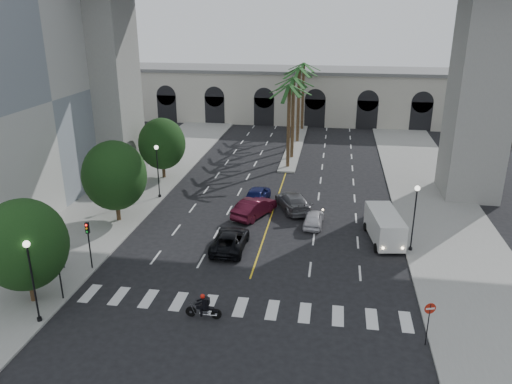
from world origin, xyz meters
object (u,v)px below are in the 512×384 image
object	(u,v)px
car_a	(314,218)
car_e	(257,194)
do_not_enter_sign	(429,315)
lamp_post_right	(415,213)
lamp_post_left_far	(158,167)
traffic_signal_far	(88,238)
lamp_post_left_near	(32,275)
traffic_signal_near	(58,265)
car_c	(230,240)
cargo_van	(385,226)
car_d	(293,201)
pedestrian_a	(61,257)
car_b	(254,207)
motorcycle_rider	(204,307)
pedestrian_b	(54,243)

from	to	relation	value
car_a	car_e	xyz separation A→B (m)	(-5.60, 4.73, 0.13)
car_e	do_not_enter_sign	distance (m)	23.65
lamp_post_right	do_not_enter_sign	bearing A→B (deg)	-93.10
lamp_post_left_far	car_e	distance (m)	9.94
traffic_signal_far	do_not_enter_sign	bearing A→B (deg)	-12.83
lamp_post_left_near	car_e	bearing A→B (deg)	65.87
car_e	do_not_enter_sign	bearing A→B (deg)	128.09
traffic_signal_near	car_c	xyz separation A→B (m)	(9.00, 8.80, -1.78)
car_c	cargo_van	size ratio (longest dim) A/B	0.90
lamp_post_left_far	traffic_signal_far	distance (m)	14.52
car_d	pedestrian_a	world-z (taller)	pedestrian_a
lamp_post_right	pedestrian_a	distance (m)	25.83
car_b	lamp_post_left_near	bearing A→B (deg)	84.35
motorcycle_rider	car_e	bearing A→B (deg)	90.59
lamp_post_left_near	cargo_van	world-z (taller)	lamp_post_left_near
traffic_signal_near	pedestrian_b	distance (m)	6.71
motorcycle_rider	do_not_enter_sign	bearing A→B (deg)	-1.63
lamp_post_right	car_d	xyz separation A→B (m)	(-9.64, 7.12, -2.42)
car_a	do_not_enter_sign	xyz separation A→B (m)	(6.95, -15.28, 1.26)
motorcycle_rider	pedestrian_b	distance (m)	14.31
lamp_post_left_near	car_b	bearing A→B (deg)	61.18
car_a	cargo_van	distance (m)	6.13
lamp_post_left_near	car_b	world-z (taller)	lamp_post_left_near
car_b	pedestrian_b	distance (m)	16.77
pedestrian_b	pedestrian_a	bearing A→B (deg)	-39.64
motorcycle_rider	car_d	bearing A→B (deg)	79.50
car_a	car_b	size ratio (longest dim) A/B	0.76
lamp_post_left_far	motorcycle_rider	xyz separation A→B (m)	(9.49, -18.95, -2.50)
lamp_post_right	pedestrian_b	size ratio (longest dim) A/B	2.83
lamp_post_left_near	motorcycle_rider	xyz separation A→B (m)	(9.49, 2.05, -2.50)
traffic_signal_near	car_b	bearing A→B (deg)	57.68
pedestrian_a	do_not_enter_sign	bearing A→B (deg)	-45.53
car_a	pedestrian_b	xyz separation A→B (m)	(-18.77, -8.80, 0.43)
cargo_van	pedestrian_a	size ratio (longest dim) A/B	3.42
car_a	car_b	world-z (taller)	car_b
cargo_van	car_e	bearing A→B (deg)	139.45
lamp_post_left_near	lamp_post_left_far	size ratio (longest dim) A/B	1.00
car_e	pedestrian_b	world-z (taller)	pedestrian_b
traffic_signal_near	car_a	distance (m)	20.87
car_c	do_not_enter_sign	bearing A→B (deg)	142.95
cargo_van	traffic_signal_far	bearing A→B (deg)	-167.79
lamp_post_right	cargo_van	size ratio (longest dim) A/B	0.92
car_c	car_d	bearing A→B (deg)	-114.88
motorcycle_rider	car_b	bearing A→B (deg)	89.51
car_d	cargo_van	world-z (taller)	cargo_van
car_b	car_e	world-z (taller)	car_b
pedestrian_a	car_a	bearing A→B (deg)	-3.01
traffic_signal_far	car_d	world-z (taller)	traffic_signal_far
lamp_post_left_far	car_e	bearing A→B (deg)	2.91
traffic_signal_far	pedestrian_a	bearing A→B (deg)	-171.54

